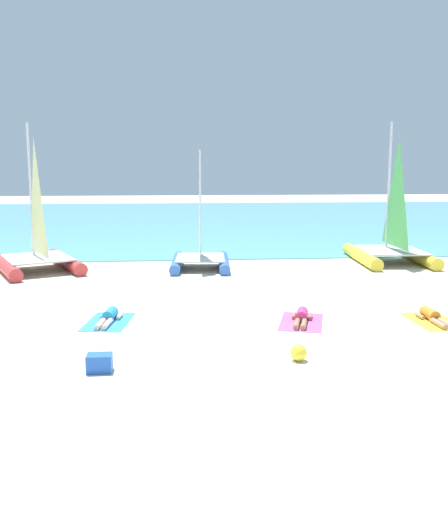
{
  "coord_description": "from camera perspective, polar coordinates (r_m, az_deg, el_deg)",
  "views": [
    {
      "loc": [
        -1.62,
        -12.86,
        4.07
      ],
      "look_at": [
        0.0,
        5.17,
        1.2
      ],
      "focal_mm": 39.25,
      "sensor_mm": 36.0,
      "label": 1
    }
  ],
  "objects": [
    {
      "name": "towel_middle",
      "position": [
        15.12,
        7.89,
        -6.68
      ],
      "size": [
        1.59,
        2.13,
        0.01
      ],
      "primitive_type": "cube",
      "rotation": [
        0.0,
        0.0,
        -0.28
      ],
      "color": "#D84C99",
      "rests_on": "ground"
    },
    {
      "name": "beach_ball",
      "position": [
        12.17,
        7.61,
        -9.73
      ],
      "size": [
        0.36,
        0.36,
        0.36
      ],
      "primitive_type": "sphere",
      "color": "yellow",
      "rests_on": "ground"
    },
    {
      "name": "sailboat_blue",
      "position": [
        22.76,
        -2.43,
        0.52
      ],
      "size": [
        2.56,
        3.8,
        4.77
      ],
      "rotation": [
        0.0,
        0.0,
        -0.06
      ],
      "color": "blue",
      "rests_on": "ground"
    },
    {
      "name": "sunbather_left",
      "position": [
        15.34,
        -11.65,
        -6.06
      ],
      "size": [
        0.62,
        1.57,
        0.3
      ],
      "rotation": [
        0.0,
        0.0,
        -0.14
      ],
      "color": "#268CCC",
      "rests_on": "towel_left"
    },
    {
      "name": "towel_left",
      "position": [
        15.31,
        -11.7,
        -6.58
      ],
      "size": [
        1.35,
        2.03,
        0.01
      ],
      "primitive_type": "cube",
      "rotation": [
        0.0,
        0.0,
        -0.14
      ],
      "color": "#338CD8",
      "rests_on": "ground"
    },
    {
      "name": "towel_right",
      "position": [
        16.04,
        20.55,
        -6.26
      ],
      "size": [
        1.12,
        1.91,
        0.01
      ],
      "primitive_type": "cube",
      "rotation": [
        0.0,
        0.0,
        0.01
      ],
      "color": "yellow",
      "rests_on": "ground"
    },
    {
      "name": "ocean_water",
      "position": [
        44.57,
        -3.04,
        3.79
      ],
      "size": [
        120.0,
        40.0,
        0.05
      ],
      "primitive_type": "cube",
      "color": "#5BB2C1",
      "rests_on": "ground"
    },
    {
      "name": "sailboat_red",
      "position": [
        23.34,
        -18.55,
        0.65
      ],
      "size": [
        4.46,
        5.24,
        5.82
      ],
      "rotation": [
        0.0,
        0.0,
        0.43
      ],
      "color": "#CC3838",
      "rests_on": "ground"
    },
    {
      "name": "cooler_box",
      "position": [
        11.72,
        -12.58,
        -10.59
      ],
      "size": [
        0.5,
        0.36,
        0.36
      ],
      "primitive_type": "cube",
      "color": "blue",
      "rests_on": "ground"
    },
    {
      "name": "sunbather_middle",
      "position": [
        15.15,
        7.92,
        -6.15
      ],
      "size": [
        0.81,
        1.55,
        0.3
      ],
      "rotation": [
        0.0,
        0.0,
        -0.28
      ],
      "color": "#D83372",
      "rests_on": "towel_middle"
    },
    {
      "name": "ground_plane",
      "position": [
        23.27,
        -1.06,
        -1.06
      ],
      "size": [
        120.0,
        120.0,
        0.0
      ],
      "primitive_type": "plane",
      "color": "beige"
    },
    {
      "name": "sailboat_yellow",
      "position": [
        25.07,
        16.62,
        1.36
      ],
      "size": [
        3.21,
        4.77,
        6.01
      ],
      "rotation": [
        0.0,
        0.0,
        -0.06
      ],
      "color": "yellow",
      "rests_on": "ground"
    },
    {
      "name": "sunbather_right",
      "position": [
        16.06,
        20.47,
        -5.77
      ],
      "size": [
        0.55,
        1.56,
        0.3
      ],
      "rotation": [
        0.0,
        0.0,
        0.01
      ],
      "color": "orange",
      "rests_on": "towel_right"
    }
  ]
}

